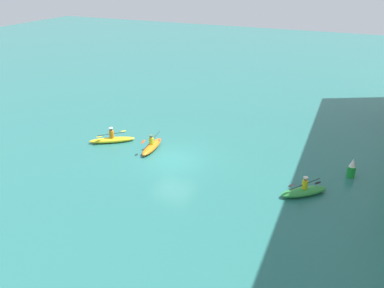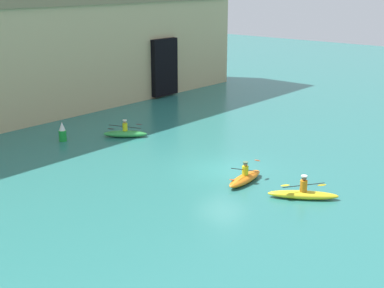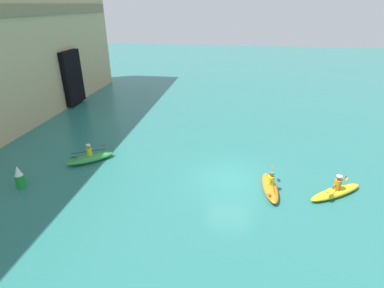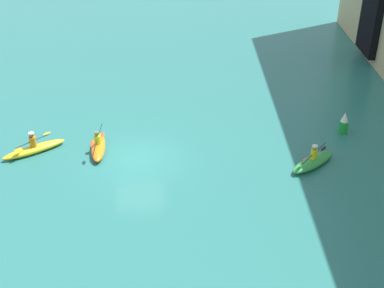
{
  "view_description": "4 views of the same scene",
  "coord_description": "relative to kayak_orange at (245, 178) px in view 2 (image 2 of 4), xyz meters",
  "views": [
    {
      "loc": [
        19.85,
        10.0,
        11.77
      ],
      "look_at": [
        -1.35,
        0.78,
        0.71
      ],
      "focal_mm": 35.0,
      "sensor_mm": 36.0,
      "label": 1
    },
    {
      "loc": [
        -21.71,
        -16.53,
        9.92
      ],
      "look_at": [
        0.38,
        2.46,
        0.89
      ],
      "focal_mm": 50.0,
      "sensor_mm": 36.0,
      "label": 2
    },
    {
      "loc": [
        -14.28,
        -0.03,
        8.85
      ],
      "look_at": [
        1.12,
        2.34,
        1.54
      ],
      "focal_mm": 28.0,
      "sensor_mm": 36.0,
      "label": 3
    },
    {
      "loc": [
        22.77,
        2.27,
        14.46
      ],
      "look_at": [
        0.05,
        2.75,
        0.81
      ],
      "focal_mm": 50.0,
      "sensor_mm": 36.0,
      "label": 4
    }
  ],
  "objects": [
    {
      "name": "ground_plane",
      "position": [
        0.73,
        2.05,
        -0.26
      ],
      "size": [
        120.0,
        120.0,
        0.0
      ],
      "primitive_type": "plane",
      "color": "#28706B"
    },
    {
      "name": "kayak_yellow",
      "position": [
        0.1,
        -3.27,
        -0.01
      ],
      "size": [
        2.37,
        3.1,
        1.16
      ],
      "rotation": [
        0.0,
        0.0,
        2.16
      ],
      "color": "yellow",
      "rests_on": "ground"
    },
    {
      "name": "kayak_green",
      "position": [
        1.62,
        10.71,
        -0.01
      ],
      "size": [
        2.45,
        2.7,
        1.15
      ],
      "rotation": [
        0.0,
        0.0,
        2.27
      ],
      "color": "green",
      "rests_on": "ground"
    },
    {
      "name": "cliff_bluff",
      "position": [
        0.57,
        20.61,
        7.81
      ],
      "size": [
        42.21,
        6.61,
        16.19
      ],
      "color": "tan",
      "rests_on": "ground"
    },
    {
      "name": "marker_buoy",
      "position": [
        -1.6,
        13.05,
        0.32
      ],
      "size": [
        0.48,
        0.48,
        1.25
      ],
      "color": "green",
      "rests_on": "ground"
    },
    {
      "name": "kayak_orange",
      "position": [
        0.0,
        0.0,
        0.0
      ],
      "size": [
        2.85,
        0.93,
        1.12
      ],
      "rotation": [
        0.0,
        0.0,
        0.08
      ],
      "color": "orange",
      "rests_on": "ground"
    }
  ]
}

